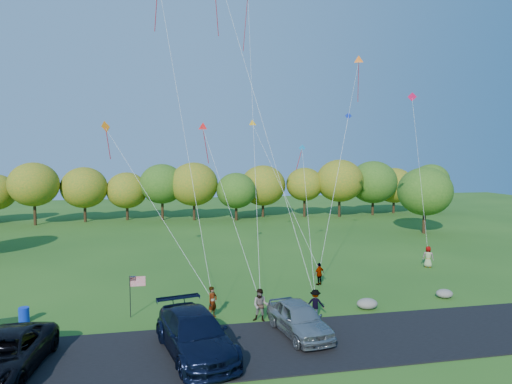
% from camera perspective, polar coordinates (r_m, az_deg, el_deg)
% --- Properties ---
extents(ground, '(140.00, 140.00, 0.00)m').
position_cam_1_polar(ground, '(25.85, -0.68, -15.32)').
color(ground, '#255117').
rests_on(ground, ground).
extents(asphalt_lane, '(44.00, 6.00, 0.06)m').
position_cam_1_polar(asphalt_lane, '(22.20, 1.35, -18.71)').
color(asphalt_lane, black).
rests_on(asphalt_lane, ground).
extents(treeline, '(76.68, 28.39, 8.51)m').
position_cam_1_polar(treeline, '(61.03, -5.28, 0.86)').
color(treeline, '#3B2815').
rests_on(treeline, ground).
extents(minivan_dark, '(3.29, 6.11, 1.63)m').
position_cam_1_polar(minivan_dark, '(21.81, -29.00, -17.37)').
color(minivan_dark, black).
rests_on(minivan_dark, asphalt_lane).
extents(minivan_navy, '(3.87, 6.70, 1.83)m').
position_cam_1_polar(minivan_navy, '(21.18, -7.60, -17.18)').
color(minivan_navy, black).
rests_on(minivan_navy, asphalt_lane).
extents(minivan_silver, '(2.61, 4.98, 1.62)m').
position_cam_1_polar(minivan_silver, '(23.19, 5.41, -15.46)').
color(minivan_silver, '#909599').
rests_on(minivan_silver, asphalt_lane).
extents(flyer_a, '(0.74, 0.73, 1.72)m').
position_cam_1_polar(flyer_a, '(25.54, -5.45, -13.55)').
color(flyer_a, '#4C4C59').
rests_on(flyer_a, ground).
extents(flyer_b, '(1.05, 0.96, 1.76)m').
position_cam_1_polar(flyer_b, '(24.89, 0.57, -13.97)').
color(flyer_b, '#4C4C59').
rests_on(flyer_b, ground).
extents(flyer_c, '(1.14, 0.91, 1.55)m').
position_cam_1_polar(flyer_c, '(25.70, 7.42, -13.65)').
color(flyer_c, '#4C4C59').
rests_on(flyer_c, ground).
extents(flyer_d, '(0.96, 0.72, 1.52)m').
position_cam_1_polar(flyer_d, '(31.73, 7.92, -10.11)').
color(flyer_d, '#4C4C59').
rests_on(flyer_d, ground).
extents(flyer_e, '(0.97, 0.88, 1.67)m').
position_cam_1_polar(flyer_e, '(38.62, 20.72, -7.58)').
color(flyer_e, '#4C4C59').
rests_on(flyer_e, ground).
extents(park_bench, '(1.65, 0.59, 0.92)m').
position_cam_1_polar(park_bench, '(26.23, -29.40, -14.50)').
color(park_bench, '#133518').
rests_on(park_bench, ground).
extents(trash_barrel, '(0.53, 0.53, 0.80)m').
position_cam_1_polar(trash_barrel, '(27.79, -27.02, -13.53)').
color(trash_barrel, '#0C2CB9').
rests_on(trash_barrel, ground).
extents(flag_assembly, '(0.85, 0.55, 2.30)m').
position_cam_1_polar(flag_assembly, '(26.12, -14.94, -11.33)').
color(flag_assembly, black).
rests_on(flag_assembly, ground).
extents(boulder_near, '(1.21, 0.95, 0.61)m').
position_cam_1_polar(boulder_near, '(27.70, 13.72, -13.41)').
color(boulder_near, gray).
rests_on(boulder_near, ground).
extents(boulder_far, '(1.04, 0.86, 0.54)m').
position_cam_1_polar(boulder_far, '(31.15, 22.49, -11.65)').
color(boulder_far, gray).
rests_on(boulder_far, ground).
extents(kites_aloft, '(24.53, 8.85, 15.14)m').
position_cam_1_polar(kites_aloft, '(39.40, -0.43, 19.13)').
color(kites_aloft, '#E51970').
rests_on(kites_aloft, ground).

